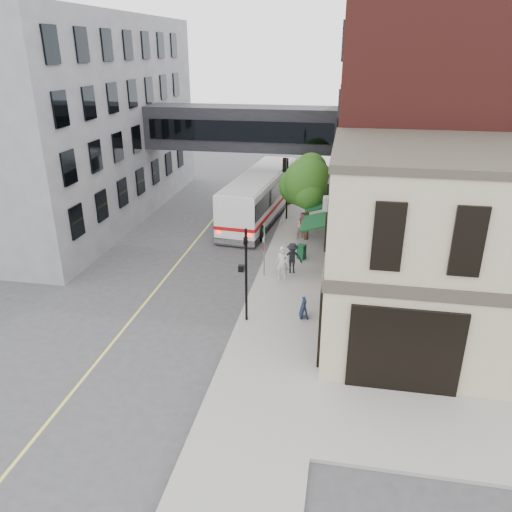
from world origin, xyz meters
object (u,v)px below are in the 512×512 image
at_px(pedestrian_a, 282,263).
at_px(bus, 260,194).
at_px(pedestrian_b, 303,225).
at_px(newspaper_box, 301,252).
at_px(pedestrian_c, 292,258).
at_px(sandwich_board, 304,308).

bearing_deg(pedestrian_a, bus, 104.78).
distance_m(bus, pedestrian_b, 5.44).
distance_m(pedestrian_b, newspaper_box, 3.50).
bearing_deg(newspaper_box, pedestrian_c, -75.79).
distance_m(pedestrian_c, sandwich_board, 5.06).
height_order(pedestrian_c, sandwich_board, pedestrian_c).
xyz_separation_m(pedestrian_c, newspaper_box, (0.33, 2.07, -0.43)).
distance_m(bus, newspaper_box, 8.50).
height_order(pedestrian_b, newspaper_box, pedestrian_b).
relative_size(pedestrian_a, sandwich_board, 2.00).
relative_size(pedestrian_b, sandwich_board, 1.90).
bearing_deg(sandwich_board, bus, 95.12).
xyz_separation_m(pedestrian_b, sandwich_board, (1.05, -10.45, -0.42)).
distance_m(pedestrian_a, pedestrian_b, 6.54).
xyz_separation_m(pedestrian_a, newspaper_box, (0.76, 3.06, -0.50)).
xyz_separation_m(bus, sandwich_board, (4.60, -14.48, -1.26)).
bearing_deg(pedestrian_c, pedestrian_b, 76.73).
height_order(newspaper_box, sandwich_board, sandwich_board).
bearing_deg(pedestrian_c, pedestrian_a, -125.90).
relative_size(pedestrian_c, sandwich_board, 1.86).
distance_m(pedestrian_a, sandwich_board, 4.25).
relative_size(pedestrian_b, pedestrian_c, 1.02).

